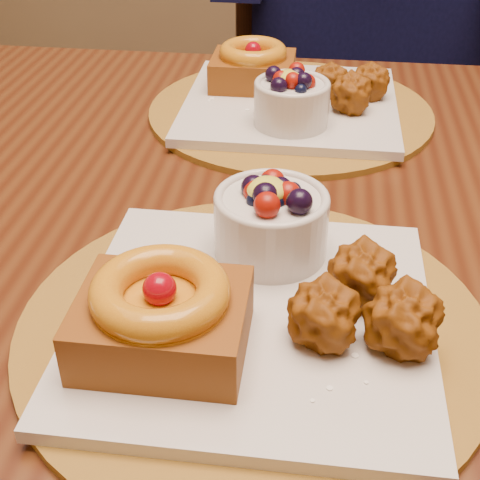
% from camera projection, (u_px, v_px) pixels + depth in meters
% --- Properties ---
extents(dining_table, '(1.60, 0.90, 0.76)m').
position_uv_depth(dining_table, '(274.00, 253.00, 0.77)').
color(dining_table, '#39170A').
rests_on(dining_table, ground).
extents(place_setting_near, '(0.38, 0.38, 0.09)m').
position_uv_depth(place_setting_near, '(250.00, 296.00, 0.53)').
color(place_setting_near, brown).
rests_on(place_setting_near, dining_table).
extents(place_setting_far, '(0.38, 0.38, 0.09)m').
position_uv_depth(place_setting_far, '(288.00, 97.00, 0.89)').
color(place_setting_far, brown).
rests_on(place_setting_far, dining_table).
extents(chair_far, '(0.50, 0.50, 0.87)m').
position_uv_depth(chair_far, '(329.00, 116.00, 1.57)').
color(chair_far, black).
rests_on(chair_far, ground).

